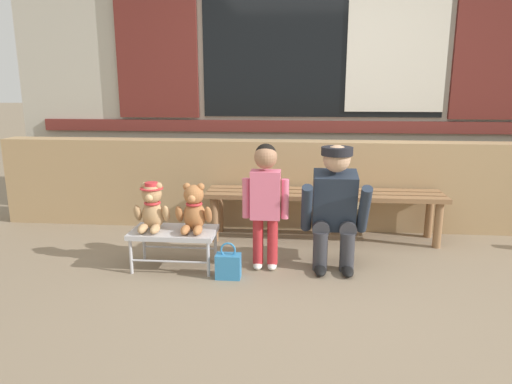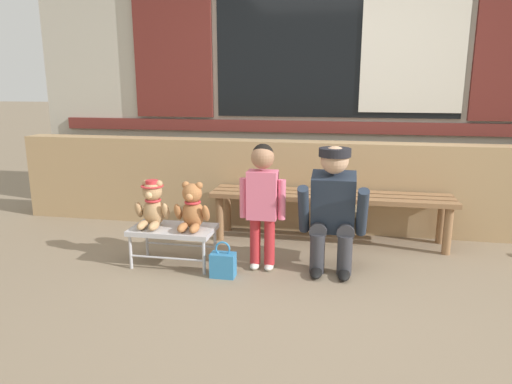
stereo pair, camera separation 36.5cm
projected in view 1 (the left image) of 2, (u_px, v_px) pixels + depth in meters
name	position (u px, v px, depth m)	size (l,w,h in m)	color
ground_plane	(328.00, 288.00, 3.21)	(60.00, 60.00, 0.00)	#84725B
brick_low_wall	(320.00, 185.00, 4.50)	(6.27, 0.25, 0.85)	tan
shop_facade	(323.00, 33.00, 4.67)	(6.40, 0.26, 3.77)	#B7B2A3
wooden_bench_long	(324.00, 199.00, 4.15)	(2.10, 0.40, 0.44)	#8E6642
small_display_bench	(174.00, 234.00, 3.53)	(0.64, 0.36, 0.30)	#BCBCC1
teddy_bear_with_hat	(152.00, 207.00, 3.50)	(0.28, 0.27, 0.36)	tan
teddy_bear_plain	(194.00, 210.00, 3.47)	(0.28, 0.26, 0.36)	#A86B3D
child_standing	(266.00, 193.00, 3.44)	(0.35, 0.18, 0.96)	#B7282D
adult_crouching	(336.00, 206.00, 3.50)	(0.50, 0.49, 0.95)	#333338
handbag_on_ground	(228.00, 265.00, 3.37)	(0.18, 0.11, 0.27)	teal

